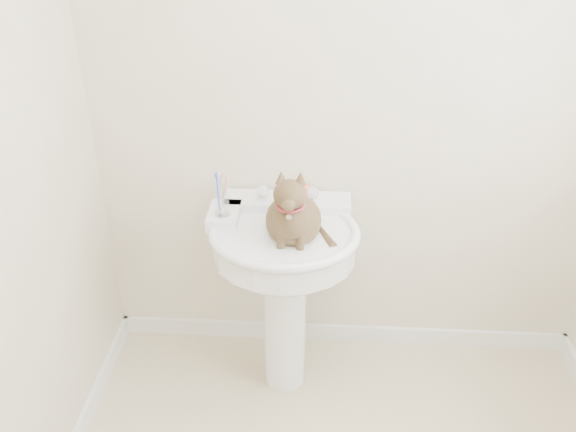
# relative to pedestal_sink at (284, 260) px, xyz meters

# --- Properties ---
(wall_back) EXTENTS (2.20, 0.00, 2.50)m
(wall_back) POSITION_rel_pedestal_sink_xyz_m (0.26, 0.29, 0.58)
(wall_back) COLOR beige
(wall_back) RESTS_ON ground
(baseboard_back) EXTENTS (2.20, 0.02, 0.09)m
(baseboard_back) POSITION_rel_pedestal_sink_xyz_m (0.26, 0.28, -0.63)
(baseboard_back) COLOR white
(baseboard_back) RESTS_ON floor
(pedestal_sink) EXTENTS (0.62, 0.61, 0.85)m
(pedestal_sink) POSITION_rel_pedestal_sink_xyz_m (0.00, 0.00, 0.00)
(pedestal_sink) COLOR white
(pedestal_sink) RESTS_ON floor
(faucet) EXTENTS (0.28, 0.12, 0.14)m
(faucet) POSITION_rel_pedestal_sink_xyz_m (0.00, 0.15, 0.23)
(faucet) COLOR silver
(faucet) RESTS_ON pedestal_sink
(soap_bar) EXTENTS (0.10, 0.07, 0.03)m
(soap_bar) POSITION_rel_pedestal_sink_xyz_m (0.04, 0.24, 0.20)
(soap_bar) COLOR #EE5C30
(soap_bar) RESTS_ON pedestal_sink
(toothbrush_cup) EXTENTS (0.07, 0.07, 0.18)m
(toothbrush_cup) POSITION_rel_pedestal_sink_xyz_m (-0.25, 0.04, 0.23)
(toothbrush_cup) COLOR silver
(toothbrush_cup) RESTS_ON pedestal_sink
(cat) EXTENTS (0.24, 0.30, 0.44)m
(cat) POSITION_rel_pedestal_sink_xyz_m (0.04, -0.05, 0.24)
(cat) COLOR brown
(cat) RESTS_ON pedestal_sink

